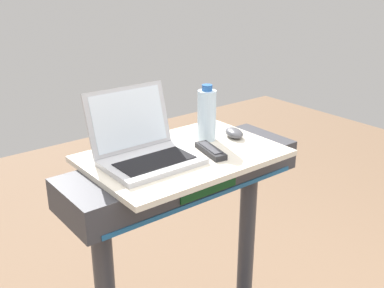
{
  "coord_description": "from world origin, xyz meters",
  "views": [
    {
      "loc": [
        -0.91,
        -0.51,
        1.79
      ],
      "look_at": [
        0.0,
        0.65,
        1.22
      ],
      "focal_mm": 43.5,
      "sensor_mm": 36.0,
      "label": 1
    }
  ],
  "objects_px": {
    "laptop": "(144,147)",
    "water_bottle": "(207,114)",
    "computer_mouse": "(234,133)",
    "tv_remote": "(211,151)"
  },
  "relations": [
    {
      "from": "computer_mouse",
      "to": "tv_remote",
      "type": "xyz_separation_m",
      "value": [
        -0.18,
        -0.07,
        -0.01
      ]
    },
    {
      "from": "laptop",
      "to": "computer_mouse",
      "type": "xyz_separation_m",
      "value": [
        0.4,
        -0.02,
        -0.03
      ]
    },
    {
      "from": "laptop",
      "to": "tv_remote",
      "type": "bearing_deg",
      "value": -21.86
    },
    {
      "from": "computer_mouse",
      "to": "tv_remote",
      "type": "distance_m",
      "value": 0.19
    },
    {
      "from": "water_bottle",
      "to": "tv_remote",
      "type": "distance_m",
      "value": 0.17
    },
    {
      "from": "laptop",
      "to": "tv_remote",
      "type": "xyz_separation_m",
      "value": [
        0.22,
        -0.09,
        -0.04
      ]
    },
    {
      "from": "laptop",
      "to": "water_bottle",
      "type": "height_order",
      "value": "laptop"
    },
    {
      "from": "laptop",
      "to": "computer_mouse",
      "type": "bearing_deg",
      "value": -1.82
    },
    {
      "from": "water_bottle",
      "to": "computer_mouse",
      "type": "bearing_deg",
      "value": -25.4
    },
    {
      "from": "laptop",
      "to": "water_bottle",
      "type": "bearing_deg",
      "value": 6.31
    }
  ]
}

